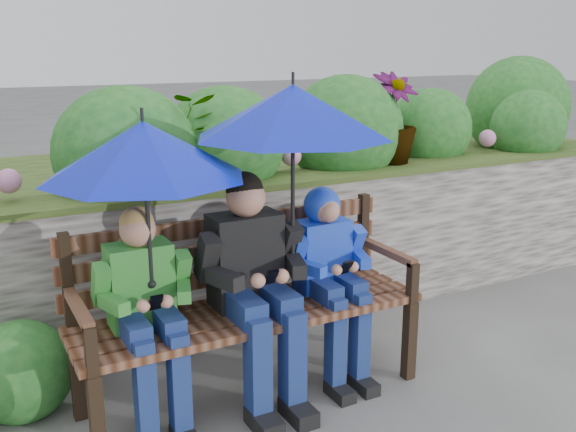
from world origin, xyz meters
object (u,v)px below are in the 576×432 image
park_bench (245,295)px  umbrella_right (293,111)px  boy_left (147,306)px  umbrella_left (144,150)px  boy_right (330,265)px  boy_middle (254,278)px

park_bench → umbrella_right: 1.02m
boy_left → umbrella_left: 0.77m
park_bench → umbrella_left: umbrella_left is taller
boy_left → umbrella_right: umbrella_right is taller
boy_left → boy_right: (1.06, 0.01, 0.03)m
park_bench → umbrella_left: bearing=-171.8°
boy_middle → boy_right: bearing=3.1°
boy_left → boy_right: 1.06m
boy_middle → boy_right: (0.49, 0.03, -0.02)m
umbrella_left → boy_middle: bearing=-2.5°
umbrella_left → umbrella_right: umbrella_right is taller
boy_right → umbrella_left: (-1.03, -0.00, 0.73)m
park_bench → boy_right: (0.49, -0.07, 0.11)m
boy_left → boy_right: boy_left is taller
boy_middle → umbrella_right: (0.23, 0.00, 0.86)m
park_bench → umbrella_left: 1.00m
boy_middle → umbrella_left: 0.90m
park_bench → umbrella_right: umbrella_right is taller
park_bench → boy_left: 0.58m
umbrella_right → boy_right: bearing=5.1°
boy_left → umbrella_left: umbrella_left is taller
boy_middle → umbrella_right: bearing=0.9°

